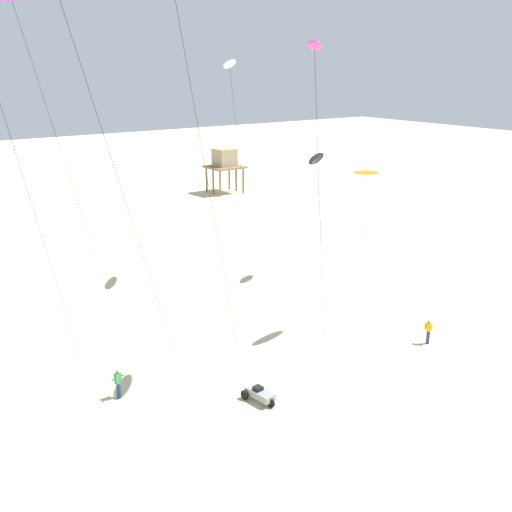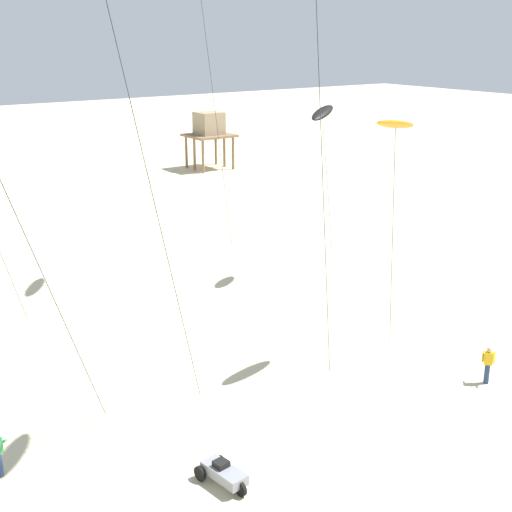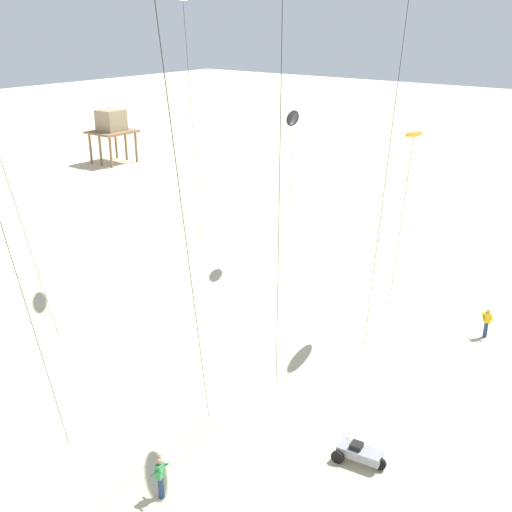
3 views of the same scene
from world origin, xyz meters
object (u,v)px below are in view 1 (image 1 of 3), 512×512
kite_orange (367,173)px  kite_flyer_middle (429,331)px  kite_flyer_nearest (118,383)px  beach_buggy (259,394)px  kite_black (316,159)px  kite_white (230,65)px  kite_magenta (315,49)px  kite_purple (13,3)px  stilt_house (225,161)px

kite_orange → kite_flyer_middle: size_ratio=6.69×
kite_flyer_nearest → beach_buggy: 7.60m
kite_flyer_nearest → beach_buggy: (5.99, -4.66, -0.46)m
kite_black → kite_white: 10.03m
kite_black → kite_magenta: size_ratio=0.56×
beach_buggy → kite_flyer_middle: bearing=-2.3°
kite_orange → kite_black: bearing=64.8°
kite_purple → kite_flyer_nearest: kite_purple is taller
kite_black → kite_white: kite_white is taller
kite_black → kite_flyer_middle: size_ratio=6.24×
kite_black → stilt_house: bearing=69.4°
kite_magenta → kite_flyer_middle: bearing=-13.4°
kite_white → stilt_house: 37.09m
kite_magenta → kite_purple: bearing=133.8°
kite_magenta → beach_buggy: 18.16m
kite_black → kite_flyer_middle: kite_black is taller
kite_purple → kite_orange: size_ratio=1.88×
kite_purple → kite_flyer_middle: bearing=-35.0°
kite_black → kite_flyer_middle: (-2.90, -14.76, -8.95)m
kite_purple → kite_black: bearing=2.1°
kite_purple → stilt_house: 51.96m
kite_flyer_nearest → beach_buggy: bearing=-37.9°
kite_magenta → kite_white: bearing=71.2°
beach_buggy → kite_black: bearing=41.9°
kite_white → kite_purple: (-17.13, -4.83, 3.28)m
kite_white → stilt_house: size_ratio=2.91×
kite_purple → kite_flyer_middle: 31.12m
kite_white → kite_purple: 18.10m
kite_magenta → kite_flyer_nearest: kite_magenta is taller
kite_magenta → kite_flyer_nearest: bearing=163.3°
kite_white → kite_flyer_middle: 24.93m
kite_purple → beach_buggy: bearing=-62.7°
kite_black → beach_buggy: bearing=-138.1°
stilt_house → kite_purple: bearing=-135.7°
kite_flyer_nearest → stilt_house: bearing=51.4°
kite_orange → beach_buggy: (-10.88, -3.67, -10.23)m
kite_black → beach_buggy: kite_black is taller
kite_purple → kite_flyer_nearest: (0.93, -8.74, -19.49)m
kite_white → kite_flyer_middle: bearing=-81.6°
kite_purple → stilt_house: kite_purple is taller
kite_black → kite_purple: 25.11m
kite_purple → kite_magenta: kite_purple is taller
kite_flyer_nearest → stilt_house: stilt_house is taller
kite_purple → kite_flyer_nearest: bearing=-83.9°
kite_flyer_middle → beach_buggy: bearing=177.7°
kite_purple → stilt_house: (35.41, 34.50, -15.98)m
kite_black → kite_white: bearing=144.8°
kite_white → kite_purple: bearing=-164.2°
kite_flyer_nearest → stilt_house: 55.41m
kite_purple → stilt_house: bearing=44.3°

